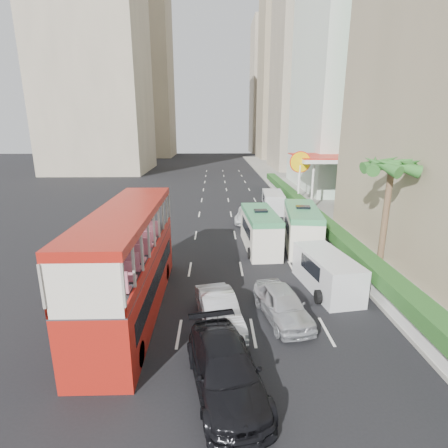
{
  "coord_description": "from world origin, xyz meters",
  "views": [
    {
      "loc": [
        -2.01,
        -15.19,
        8.62
      ],
      "look_at": [
        -1.5,
        4.0,
        3.2
      ],
      "focal_mm": 28.0,
      "sensor_mm": 36.0,
      "label": 1
    }
  ],
  "objects_px": {
    "double_decker_bus": "(129,262)",
    "panel_van_near": "(327,272)",
    "car_silver_lane_b": "(282,318)",
    "palm_tree": "(385,220)",
    "minibus_near": "(260,230)",
    "shell_station": "(323,181)",
    "minibus_far": "(302,228)",
    "van_asset": "(249,222)",
    "panel_van_far": "(273,202)",
    "car_black": "(226,389)",
    "car_silver_lane_a": "(219,325)"
  },
  "relations": [
    {
      "from": "minibus_far",
      "to": "panel_van_near",
      "type": "bearing_deg",
      "value": -85.09
    },
    {
      "from": "van_asset",
      "to": "palm_tree",
      "type": "distance_m",
      "value": 14.18
    },
    {
      "from": "double_decker_bus",
      "to": "car_silver_lane_b",
      "type": "xyz_separation_m",
      "value": [
        7.05,
        -0.87,
        -2.53
      ]
    },
    {
      "from": "minibus_near",
      "to": "shell_station",
      "type": "height_order",
      "value": "shell_station"
    },
    {
      "from": "minibus_near",
      "to": "minibus_far",
      "type": "bearing_deg",
      "value": 2.79
    },
    {
      "from": "minibus_near",
      "to": "double_decker_bus",
      "type": "bearing_deg",
      "value": -132.09
    },
    {
      "from": "panel_van_near",
      "to": "shell_station",
      "type": "bearing_deg",
      "value": 65.23
    },
    {
      "from": "double_decker_bus",
      "to": "panel_van_far",
      "type": "relative_size",
      "value": 2.24
    },
    {
      "from": "panel_van_near",
      "to": "panel_van_far",
      "type": "height_order",
      "value": "panel_van_near"
    },
    {
      "from": "panel_van_far",
      "to": "double_decker_bus",
      "type": "bearing_deg",
      "value": -112.42
    },
    {
      "from": "minibus_far",
      "to": "double_decker_bus",
      "type": "bearing_deg",
      "value": -131.25
    },
    {
      "from": "van_asset",
      "to": "minibus_near",
      "type": "distance_m",
      "value": 7.39
    },
    {
      "from": "double_decker_bus",
      "to": "van_asset",
      "type": "bearing_deg",
      "value": 66.01
    },
    {
      "from": "car_black",
      "to": "panel_van_far",
      "type": "bearing_deg",
      "value": 65.91
    },
    {
      "from": "van_asset",
      "to": "minibus_far",
      "type": "distance_m",
      "value": 7.79
    },
    {
      "from": "minibus_near",
      "to": "panel_van_near",
      "type": "relative_size",
      "value": 1.25
    },
    {
      "from": "car_silver_lane_a",
      "to": "car_silver_lane_b",
      "type": "bearing_deg",
      "value": -3.06
    },
    {
      "from": "car_black",
      "to": "van_asset",
      "type": "relative_size",
      "value": 1.07
    },
    {
      "from": "panel_van_near",
      "to": "minibus_far",
      "type": "bearing_deg",
      "value": 78.73
    },
    {
      "from": "car_black",
      "to": "shell_station",
      "type": "relative_size",
      "value": 0.67
    },
    {
      "from": "car_silver_lane_b",
      "to": "car_black",
      "type": "height_order",
      "value": "car_black"
    },
    {
      "from": "car_black",
      "to": "palm_tree",
      "type": "height_order",
      "value": "palm_tree"
    },
    {
      "from": "car_silver_lane_a",
      "to": "panel_van_near",
      "type": "bearing_deg",
      "value": 18.36
    },
    {
      "from": "car_silver_lane_b",
      "to": "palm_tree",
      "type": "height_order",
      "value": "palm_tree"
    },
    {
      "from": "double_decker_bus",
      "to": "palm_tree",
      "type": "height_order",
      "value": "palm_tree"
    },
    {
      "from": "double_decker_bus",
      "to": "panel_van_near",
      "type": "relative_size",
      "value": 2.24
    },
    {
      "from": "shell_station",
      "to": "double_decker_bus",
      "type": "bearing_deg",
      "value": -124.82
    },
    {
      "from": "car_black",
      "to": "double_decker_bus",
      "type": "bearing_deg",
      "value": 117.65
    },
    {
      "from": "car_silver_lane_a",
      "to": "palm_tree",
      "type": "relative_size",
      "value": 0.68
    },
    {
      "from": "minibus_far",
      "to": "palm_tree",
      "type": "relative_size",
      "value": 1.02
    },
    {
      "from": "car_black",
      "to": "shell_station",
      "type": "distance_m",
      "value": 30.75
    },
    {
      "from": "car_black",
      "to": "van_asset",
      "type": "bearing_deg",
      "value": 71.0
    },
    {
      "from": "car_silver_lane_a",
      "to": "minibus_near",
      "type": "distance_m",
      "value": 10.66
    },
    {
      "from": "double_decker_bus",
      "to": "palm_tree",
      "type": "xyz_separation_m",
      "value": [
        13.8,
        4.0,
        0.85
      ]
    },
    {
      "from": "car_silver_lane_b",
      "to": "minibus_far",
      "type": "relative_size",
      "value": 0.66
    },
    {
      "from": "panel_van_far",
      "to": "palm_tree",
      "type": "xyz_separation_m",
      "value": [
        3.75,
        -16.27,
        2.4
      ]
    },
    {
      "from": "van_asset",
      "to": "shell_station",
      "type": "bearing_deg",
      "value": 48.12
    },
    {
      "from": "minibus_near",
      "to": "panel_van_far",
      "type": "xyz_separation_m",
      "value": [
        2.81,
        11.48,
        -0.38
      ]
    },
    {
      "from": "panel_van_near",
      "to": "palm_tree",
      "type": "height_order",
      "value": "palm_tree"
    },
    {
      "from": "minibus_far",
      "to": "shell_station",
      "type": "height_order",
      "value": "shell_station"
    },
    {
      "from": "car_silver_lane_b",
      "to": "palm_tree",
      "type": "bearing_deg",
      "value": 24.54
    },
    {
      "from": "van_asset",
      "to": "shell_station",
      "type": "relative_size",
      "value": 0.62
    },
    {
      "from": "minibus_near",
      "to": "panel_van_far",
      "type": "distance_m",
      "value": 11.83
    },
    {
      "from": "shell_station",
      "to": "panel_van_near",
      "type": "bearing_deg",
      "value": -105.99
    },
    {
      "from": "car_silver_lane_b",
      "to": "van_asset",
      "type": "relative_size",
      "value": 0.87
    },
    {
      "from": "car_black",
      "to": "shell_station",
      "type": "xyz_separation_m",
      "value": [
        11.69,
        28.3,
        2.75
      ]
    },
    {
      "from": "palm_tree",
      "to": "minibus_far",
      "type": "bearing_deg",
      "value": 124.48
    },
    {
      "from": "minibus_near",
      "to": "palm_tree",
      "type": "xyz_separation_m",
      "value": [
        6.57,
        -4.79,
        2.02
      ]
    },
    {
      "from": "minibus_near",
      "to": "shell_station",
      "type": "relative_size",
      "value": 0.77
    },
    {
      "from": "van_asset",
      "to": "panel_van_far",
      "type": "bearing_deg",
      "value": 65.44
    }
  ]
}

